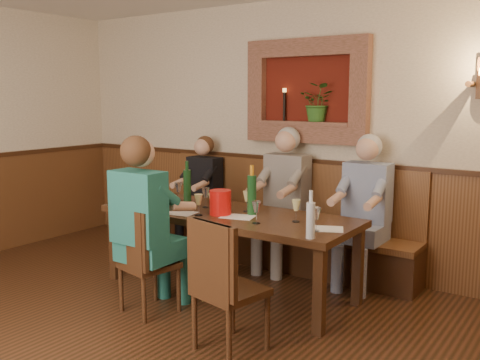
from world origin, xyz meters
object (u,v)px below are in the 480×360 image
(dining_table, at_px, (228,220))
(person_bench_right, at_px, (362,224))
(chair_near_left, at_px, (148,282))
(spittoon_bucket, at_px, (220,202))
(person_bench_mid, at_px, (282,211))
(person_chair_front, at_px, (148,240))
(water_bottle, at_px, (311,219))
(wine_bottle_green_a, at_px, (252,194))
(bench, at_px, (280,235))
(wine_bottle_green_b, at_px, (187,185))
(person_bench_left, at_px, (200,205))
(chair_near_right, at_px, (229,313))

(dining_table, height_order, person_bench_right, person_bench_right)
(chair_near_left, height_order, spittoon_bucket, spittoon_bucket)
(person_bench_mid, height_order, person_chair_front, person_chair_front)
(dining_table, height_order, spittoon_bucket, spittoon_bucket)
(water_bottle, bearing_deg, wine_bottle_green_a, 152.24)
(bench, relative_size, water_bottle, 8.27)
(person_bench_right, xyz_separation_m, wine_bottle_green_b, (-1.59, -0.67, 0.32))
(spittoon_bucket, relative_size, water_bottle, 0.61)
(bench, distance_m, person_bench_left, 1.04)
(person_chair_front, bearing_deg, chair_near_right, -10.78)
(person_chair_front, relative_size, water_bottle, 4.12)
(chair_near_left, distance_m, wine_bottle_green_b, 1.22)
(bench, height_order, wine_bottle_green_a, wine_bottle_green_a)
(chair_near_left, xyz_separation_m, chair_near_right, (0.96, -0.17, 0.02))
(wine_bottle_green_b, bearing_deg, person_bench_mid, 42.94)
(person_bench_left, bearing_deg, bench, 5.85)
(person_bench_right, height_order, person_chair_front, person_chair_front)
(dining_table, distance_m, person_bench_right, 1.28)
(chair_near_right, bearing_deg, chair_near_left, -178.13)
(dining_table, bearing_deg, water_bottle, -20.20)
(dining_table, relative_size, wine_bottle_green_a, 5.39)
(wine_bottle_green_b, bearing_deg, person_bench_right, 22.76)
(person_bench_mid, bearing_deg, chair_near_right, -71.13)
(dining_table, bearing_deg, person_chair_front, -108.26)
(person_bench_left, distance_m, wine_bottle_green_b, 0.85)
(chair_near_left, distance_m, person_bench_left, 1.82)
(person_bench_right, bearing_deg, chair_near_right, -98.30)
(dining_table, distance_m, water_bottle, 1.13)
(person_bench_right, relative_size, person_chair_front, 0.97)
(person_bench_left, distance_m, person_bench_mid, 1.10)
(bench, distance_m, chair_near_right, 2.03)
(person_bench_left, bearing_deg, person_bench_mid, -0.23)
(dining_table, xyz_separation_m, chair_near_right, (0.70, -0.96, -0.39))
(person_bench_left, height_order, person_chair_front, person_chair_front)
(chair_near_right, bearing_deg, person_bench_right, 93.56)
(person_bench_mid, height_order, wine_bottle_green_a, person_bench_mid)
(chair_near_left, bearing_deg, person_bench_left, 126.30)
(person_bench_right, bearing_deg, bench, 173.69)
(chair_near_right, relative_size, person_chair_front, 0.65)
(dining_table, xyz_separation_m, wine_bottle_green_b, (-0.63, 0.17, 0.25))
(person_bench_left, height_order, water_bottle, person_bench_left)
(water_bottle, bearing_deg, person_bench_mid, 127.97)
(bench, bearing_deg, water_bottle, -51.90)
(wine_bottle_green_a, bearing_deg, spittoon_bucket, -145.20)
(water_bottle, bearing_deg, person_bench_right, 93.56)
(person_bench_left, xyz_separation_m, wine_bottle_green_b, (0.38, -0.67, 0.37))
(dining_table, bearing_deg, wine_bottle_green_b, 164.92)
(dining_table, xyz_separation_m, chair_near_left, (-0.26, -0.79, -0.41))
(bench, xyz_separation_m, person_bench_left, (-1.01, -0.10, 0.23))
(person_bench_left, relative_size, spittoon_bucket, 6.11)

